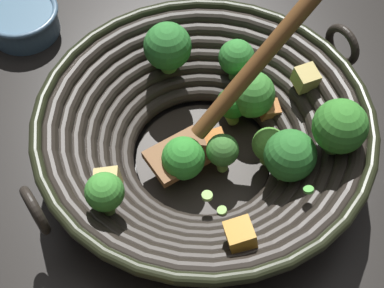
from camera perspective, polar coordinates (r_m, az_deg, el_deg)
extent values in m
plane|color=black|center=(0.70, 1.08, -1.82)|extent=(4.00, 4.00, 0.00)
cylinder|color=black|center=(0.69, 1.08, -1.60)|extent=(0.16, 0.16, 0.01)
torus|color=black|center=(0.68, 1.10, -0.94)|extent=(0.21, 0.21, 0.02)
torus|color=black|center=(0.67, 1.11, -0.49)|extent=(0.23, 0.23, 0.02)
torus|color=black|center=(0.67, 1.13, -0.03)|extent=(0.26, 0.26, 0.02)
torus|color=black|center=(0.66, 1.14, 0.44)|extent=(0.29, 0.29, 0.02)
torus|color=black|center=(0.65, 1.16, 0.93)|extent=(0.31, 0.31, 0.02)
torus|color=black|center=(0.64, 1.17, 1.42)|extent=(0.34, 0.34, 0.02)
torus|color=black|center=(0.63, 1.18, 1.93)|extent=(0.36, 0.36, 0.02)
torus|color=black|center=(0.63, 1.20, 2.45)|extent=(0.38, 0.38, 0.01)
torus|color=black|center=(0.59, -15.33, -6.40)|extent=(0.03, 0.05, 0.05)
torus|color=black|center=(0.72, 14.70, 9.49)|extent=(0.03, 0.05, 0.05)
cylinder|color=#6DB342|center=(0.71, 5.73, 3.43)|extent=(0.03, 0.03, 0.02)
sphere|color=green|center=(0.69, 5.94, 4.95)|extent=(0.06, 0.06, 0.06)
cylinder|color=#5B973F|center=(0.72, -2.36, 7.95)|extent=(0.03, 0.03, 0.02)
sphere|color=#328235|center=(0.69, -2.45, 9.68)|extent=(0.06, 0.06, 0.06)
cylinder|color=#79A944|center=(0.66, 2.95, -1.87)|extent=(0.02, 0.02, 0.02)
sphere|color=#3D7932|center=(0.64, 3.05, -0.61)|extent=(0.04, 0.04, 0.04)
cylinder|color=#6BA853|center=(0.64, 13.90, -0.01)|extent=(0.02, 0.03, 0.02)
sphere|color=#39892E|center=(0.61, 14.51, 1.72)|extent=(0.06, 0.06, 0.06)
cylinder|color=#76BB5C|center=(0.65, 9.31, -2.79)|extent=(0.03, 0.03, 0.02)
sphere|color=#2E7930|center=(0.62, 9.74, -1.13)|extent=(0.06, 0.06, 0.06)
cylinder|color=olive|center=(0.59, -8.36, -6.02)|extent=(0.02, 0.02, 0.02)
sphere|color=green|center=(0.56, -8.69, -4.74)|extent=(0.04, 0.04, 0.04)
cylinder|color=#679649|center=(0.67, -0.84, -2.71)|extent=(0.03, 0.03, 0.01)
sphere|color=green|center=(0.64, -0.87, -1.42)|extent=(0.05, 0.05, 0.05)
cylinder|color=#599145|center=(0.72, 4.31, 7.10)|extent=(0.02, 0.02, 0.02)
sphere|color=#368A36|center=(0.70, 4.45, 8.58)|extent=(0.04, 0.04, 0.04)
cylinder|color=#71A43F|center=(0.68, 7.45, -1.25)|extent=(0.02, 0.02, 0.02)
sphere|color=#509234|center=(0.66, 7.69, -0.03)|extent=(0.04, 0.04, 0.04)
cylinder|color=#76AA3D|center=(0.71, 3.91, 2.77)|extent=(0.02, 0.02, 0.02)
sphere|color=#267C24|center=(0.69, 4.03, 4.07)|extent=(0.04, 0.04, 0.04)
cube|color=orange|center=(0.67, 2.44, 0.04)|extent=(0.03, 0.02, 0.03)
cube|color=#D6BE66|center=(0.69, 11.24, 6.43)|extent=(0.03, 0.03, 0.03)
cube|color=#D4BA6B|center=(0.62, -8.36, -3.98)|extent=(0.03, 0.04, 0.03)
cube|color=orange|center=(0.56, 4.88, -9.05)|extent=(0.03, 0.03, 0.03)
cube|color=#E28848|center=(0.71, 7.70, 3.39)|extent=(0.02, 0.02, 0.03)
cylinder|color=#6BC651|center=(0.58, -8.78, -5.62)|extent=(0.01, 0.02, 0.01)
cylinder|color=#99D166|center=(0.61, 1.51, -5.18)|extent=(0.01, 0.01, 0.01)
cylinder|color=#99D166|center=(0.63, 3.37, -6.57)|extent=(0.02, 0.02, 0.01)
cylinder|color=#6BC651|center=(0.72, 3.34, 8.27)|extent=(0.02, 0.02, 0.01)
cylinder|color=#6BC651|center=(0.72, -1.88, 8.18)|extent=(0.02, 0.02, 0.01)
cylinder|color=#56B247|center=(0.59, 11.52, -4.49)|extent=(0.01, 0.01, 0.01)
cylinder|color=#6BC651|center=(0.70, 7.47, 5.92)|extent=(0.02, 0.01, 0.01)
cube|color=brown|center=(0.65, -1.30, -1.18)|extent=(0.08, 0.07, 0.01)
cylinder|color=brown|center=(0.61, 7.93, 9.61)|extent=(0.19, 0.08, 0.19)
cylinder|color=slate|center=(0.86, -16.43, 11.61)|extent=(0.10, 0.10, 0.04)
torus|color=slate|center=(0.85, -16.74, 12.51)|extent=(0.11, 0.11, 0.01)
cylinder|color=#56B247|center=(0.85, -16.82, 10.80)|extent=(0.01, 0.01, 0.01)
cylinder|color=#6BC651|center=(0.86, -17.75, 11.35)|extent=(0.01, 0.01, 0.01)
cylinder|color=#99D166|center=(0.84, -15.20, 10.89)|extent=(0.01, 0.01, 0.01)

